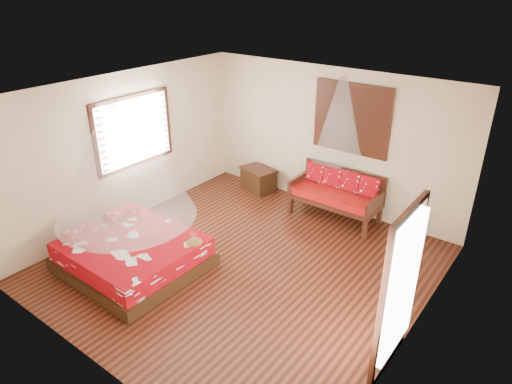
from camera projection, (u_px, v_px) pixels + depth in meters
room at (242, 187)px, 6.91m from camera, size 5.54×5.54×2.84m
bed at (132, 253)px, 7.34m from camera, size 2.08×1.88×0.64m
daybed at (337, 192)px, 8.77m from camera, size 1.72×0.76×0.94m
storage_chest at (259, 179)px, 10.00m from camera, size 0.84×0.69×0.50m
shutter_panel at (352, 119)px, 8.42m from camera, size 1.52×0.06×1.32m
window_left at (134, 131)px, 8.40m from camera, size 0.10×1.74×1.34m
glazed_door at (397, 292)px, 5.15m from camera, size 0.08×1.02×2.16m
wine_tray at (194, 240)px, 7.13m from camera, size 0.25×0.25×0.20m
mosquito_net_main at (120, 161)px, 6.64m from camera, size 2.12×2.12×1.80m
mosquito_net_daybed at (340, 119)px, 8.04m from camera, size 0.89×0.89×1.50m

